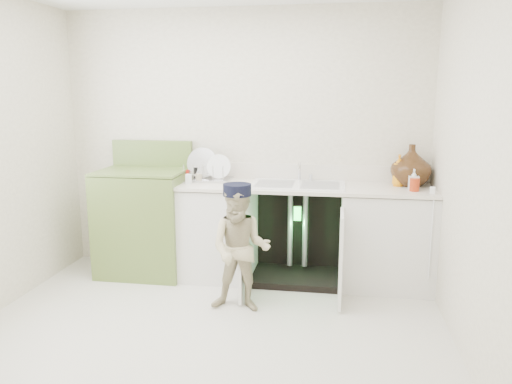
# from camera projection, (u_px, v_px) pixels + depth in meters

# --- Properties ---
(ground) EXTENTS (3.50, 3.50, 0.00)m
(ground) POSITION_uv_depth(u_px,v_px,m) (206.00, 335.00, 3.60)
(ground) COLOR beige
(ground) RESTS_ON ground
(room_shell) EXTENTS (6.00, 5.50, 1.26)m
(room_shell) POSITION_uv_depth(u_px,v_px,m) (203.00, 164.00, 3.36)
(room_shell) COLOR #EDE4CB
(room_shell) RESTS_ON ground
(counter_run) EXTENTS (2.44, 1.02, 1.27)m
(counter_run) POSITION_uv_depth(u_px,v_px,m) (302.00, 229.00, 4.59)
(counter_run) COLOR white
(counter_run) RESTS_ON ground
(avocado_stove) EXTENTS (0.81, 0.65, 1.26)m
(avocado_stove) POSITION_uv_depth(u_px,v_px,m) (144.00, 220.00, 4.79)
(avocado_stove) COLOR olive
(avocado_stove) RESTS_ON ground
(repair_worker) EXTENTS (0.70, 0.59, 1.03)m
(repair_worker) POSITION_uv_depth(u_px,v_px,m) (240.00, 248.00, 3.93)
(repair_worker) COLOR beige
(repair_worker) RESTS_ON ground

